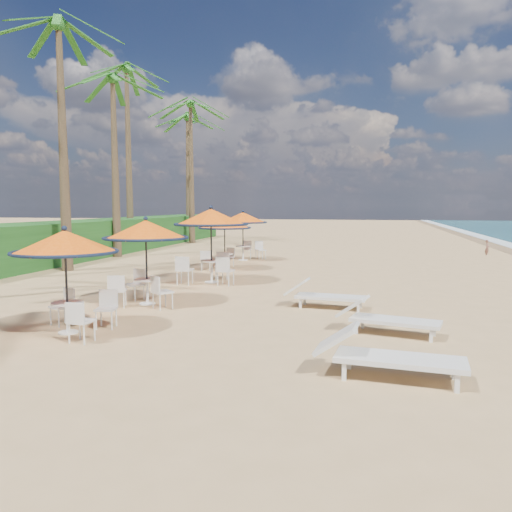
# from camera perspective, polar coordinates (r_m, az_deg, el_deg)

# --- Properties ---
(ground) EXTENTS (160.00, 160.00, 0.00)m
(ground) POSITION_cam_1_polar(r_m,az_deg,el_deg) (9.05, 8.98, -10.78)
(ground) COLOR tan
(ground) RESTS_ON ground
(scrub_hedge) EXTENTS (3.00, 40.00, 1.80)m
(scrub_hedge) POSITION_cam_1_polar(r_m,az_deg,el_deg) (24.23, -22.56, 1.43)
(scrub_hedge) COLOR #194716
(scrub_hedge) RESTS_ON ground
(station_0) EXTENTS (2.08, 2.08, 2.17)m
(station_0) POSITION_cam_1_polar(r_m,az_deg,el_deg) (10.63, -20.70, 0.13)
(station_0) COLOR black
(station_0) RESTS_ON ground
(station_1) EXTENTS (2.20, 2.20, 2.29)m
(station_1) POSITION_cam_1_polar(r_m,az_deg,el_deg) (13.15, -12.62, 1.77)
(station_1) COLOR black
(station_1) RESTS_ON ground
(station_2) EXTENTS (2.46, 2.46, 2.57)m
(station_2) POSITION_cam_1_polar(r_m,az_deg,el_deg) (16.55, -5.16, 3.39)
(station_2) COLOR black
(station_2) RESTS_ON ground
(station_3) EXTENTS (2.12, 2.12, 2.21)m
(station_3) POSITION_cam_1_polar(r_m,az_deg,el_deg) (19.99, -3.71, 3.27)
(station_3) COLOR black
(station_3) RESTS_ON ground
(station_4) EXTENTS (2.25, 2.25, 2.35)m
(station_4) POSITION_cam_1_polar(r_m,az_deg,el_deg) (23.30, -1.36, 3.90)
(station_4) COLOR black
(station_4) RESTS_ON ground
(lounger_near) EXTENTS (2.25, 0.89, 0.79)m
(lounger_near) POSITION_cam_1_polar(r_m,az_deg,el_deg) (7.79, 14.41, -10.83)
(lounger_near) COLOR silver
(lounger_near) RESTS_ON ground
(lounger_mid) EXTENTS (2.11, 1.07, 0.72)m
(lounger_mid) POSITION_cam_1_polar(r_m,az_deg,el_deg) (10.39, 14.48, -6.79)
(lounger_mid) COLOR silver
(lounger_mid) RESTS_ON ground
(lounger_far) EXTENTS (2.07, 0.81, 0.73)m
(lounger_far) POSITION_cam_1_polar(r_m,az_deg,el_deg) (12.68, 7.59, -4.38)
(lounger_far) COLOR silver
(lounger_far) RESTS_ON ground
(palm_3) EXTENTS (5.00, 5.00, 9.64)m
(palm_3) POSITION_cam_1_polar(r_m,az_deg,el_deg) (21.81, -21.60, 22.07)
(palm_3) COLOR brown
(palm_3) RESTS_ON ground
(palm_4) EXTENTS (5.00, 5.00, 8.96)m
(palm_4) POSITION_cam_1_polar(r_m,az_deg,el_deg) (26.39, -16.05, 17.87)
(palm_4) COLOR brown
(palm_4) RESTS_ON ground
(palm_5) EXTENTS (5.00, 5.00, 10.68)m
(palm_5) POSITION_cam_1_polar(r_m,az_deg,el_deg) (31.46, -14.57, 18.91)
(palm_5) COLOR brown
(palm_5) RESTS_ON ground
(palm_6) EXTENTS (5.00, 5.00, 9.56)m
(palm_6) POSITION_cam_1_polar(r_m,az_deg,el_deg) (34.85, -7.50, 15.98)
(palm_6) COLOR brown
(palm_6) RESTS_ON ground
(palm_7) EXTENTS (5.00, 5.00, 9.14)m
(palm_7) POSITION_cam_1_polar(r_m,az_deg,el_deg) (37.57, -7.83, 14.63)
(palm_7) COLOR brown
(palm_7) RESTS_ON ground
(person) EXTENTS (0.30, 0.36, 0.85)m
(person) POSITION_cam_1_polar(r_m,az_deg,el_deg) (28.21, 24.91, 0.92)
(person) COLOR brown
(person) RESTS_ON ground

